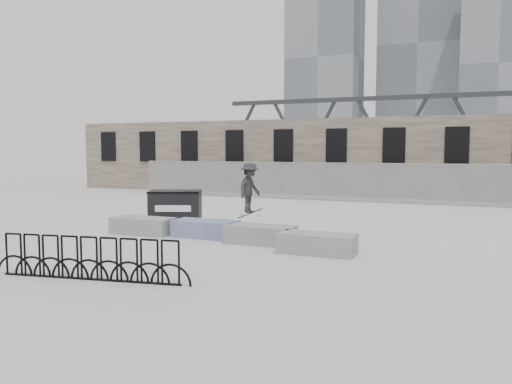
{
  "coord_description": "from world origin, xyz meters",
  "views": [
    {
      "loc": [
        6.55,
        -13.23,
        2.7
      ],
      "look_at": [
        0.35,
        1.97,
        1.3
      ],
      "focal_mm": 35.0,
      "sensor_mm": 36.0,
      "label": 1
    }
  ],
  "objects_px": {
    "planter_center_right": "(260,234)",
    "planter_offset": "(317,243)",
    "planter_center_left": "(206,228)",
    "skateboarder": "(250,188)",
    "planter_far_left": "(143,225)",
    "bike_rack": "(89,259)",
    "dumpster": "(175,207)"
  },
  "relations": [
    {
      "from": "planter_center_right",
      "to": "planter_offset",
      "type": "distance_m",
      "value": 2.0
    },
    {
      "from": "planter_center_left",
      "to": "skateboarder",
      "type": "xyz_separation_m",
      "value": [
        1.18,
        0.71,
        1.23
      ]
    },
    {
      "from": "planter_center_right",
      "to": "skateboarder",
      "type": "height_order",
      "value": "skateboarder"
    },
    {
      "from": "planter_offset",
      "to": "skateboarder",
      "type": "height_order",
      "value": "skateboarder"
    },
    {
      "from": "planter_center_left",
      "to": "skateboarder",
      "type": "bearing_deg",
      "value": 30.79
    },
    {
      "from": "planter_center_left",
      "to": "planter_offset",
      "type": "height_order",
      "value": "same"
    },
    {
      "from": "planter_center_left",
      "to": "planter_center_right",
      "type": "xyz_separation_m",
      "value": [
        1.95,
        -0.32,
        0.0
      ]
    },
    {
      "from": "planter_far_left",
      "to": "planter_center_right",
      "type": "height_order",
      "value": "same"
    },
    {
      "from": "planter_offset",
      "to": "bike_rack",
      "type": "height_order",
      "value": "bike_rack"
    },
    {
      "from": "planter_offset",
      "to": "dumpster",
      "type": "xyz_separation_m",
      "value": [
        -6.12,
        3.06,
        0.33
      ]
    },
    {
      "from": "planter_far_left",
      "to": "bike_rack",
      "type": "relative_size",
      "value": 0.45
    },
    {
      "from": "planter_offset",
      "to": "dumpster",
      "type": "relative_size",
      "value": 0.93
    },
    {
      "from": "planter_center_right",
      "to": "skateboarder",
      "type": "distance_m",
      "value": 1.78
    },
    {
      "from": "planter_center_right",
      "to": "dumpster",
      "type": "distance_m",
      "value": 4.87
    },
    {
      "from": "planter_offset",
      "to": "bike_rack",
      "type": "relative_size",
      "value": 0.45
    },
    {
      "from": "planter_center_left",
      "to": "bike_rack",
      "type": "xyz_separation_m",
      "value": [
        0.15,
        -5.4,
        0.15
      ]
    },
    {
      "from": "planter_center_left",
      "to": "planter_offset",
      "type": "distance_m",
      "value": 3.96
    },
    {
      "from": "planter_far_left",
      "to": "bike_rack",
      "type": "bearing_deg",
      "value": -65.96
    },
    {
      "from": "planter_center_right",
      "to": "skateboarder",
      "type": "xyz_separation_m",
      "value": [
        -0.77,
        1.03,
        1.23
      ]
    },
    {
      "from": "skateboarder",
      "to": "bike_rack",
      "type": "bearing_deg",
      "value": 179.17
    },
    {
      "from": "bike_rack",
      "to": "dumpster",
      "type": "bearing_deg",
      "value": 108.33
    },
    {
      "from": "planter_center_left",
      "to": "skateboarder",
      "type": "relative_size",
      "value": 1.14
    },
    {
      "from": "planter_far_left",
      "to": "planter_center_right",
      "type": "xyz_separation_m",
      "value": [
        4.12,
        -0.12,
        0.0
      ]
    },
    {
      "from": "dumpster",
      "to": "bike_rack",
      "type": "xyz_separation_m",
      "value": [
        2.46,
        -7.43,
        -0.18
      ]
    },
    {
      "from": "planter_far_left",
      "to": "skateboarder",
      "type": "bearing_deg",
      "value": 15.12
    },
    {
      "from": "planter_center_left",
      "to": "bike_rack",
      "type": "height_order",
      "value": "bike_rack"
    },
    {
      "from": "planter_offset",
      "to": "skateboarder",
      "type": "xyz_separation_m",
      "value": [
        -2.63,
        1.75,
        1.23
      ]
    },
    {
      "from": "planter_offset",
      "to": "skateboarder",
      "type": "distance_m",
      "value": 3.39
    },
    {
      "from": "planter_center_left",
      "to": "bike_rack",
      "type": "bearing_deg",
      "value": -88.38
    },
    {
      "from": "planter_far_left",
      "to": "dumpster",
      "type": "distance_m",
      "value": 2.25
    },
    {
      "from": "planter_far_left",
      "to": "skateboarder",
      "type": "xyz_separation_m",
      "value": [
        3.35,
        0.91,
        1.23
      ]
    },
    {
      "from": "planter_center_left",
      "to": "planter_center_right",
      "type": "height_order",
      "value": "same"
    }
  ]
}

